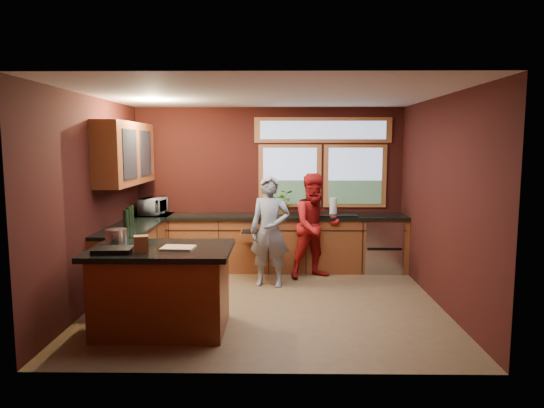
{
  "coord_description": "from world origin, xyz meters",
  "views": [
    {
      "loc": [
        0.15,
        -6.2,
        2.08
      ],
      "look_at": [
        0.07,
        0.4,
        1.27
      ],
      "focal_mm": 32.0,
      "sensor_mm": 36.0,
      "label": 1
    }
  ],
  "objects_px": {
    "person_red": "(315,226)",
    "stock_pot": "(116,237)",
    "person_grey": "(270,231)",
    "island": "(162,288)",
    "cutting_board": "(178,248)"
  },
  "relations": [
    {
      "from": "island",
      "to": "person_red",
      "type": "height_order",
      "value": "person_red"
    },
    {
      "from": "person_grey",
      "to": "island",
      "type": "bearing_deg",
      "value": -113.18
    },
    {
      "from": "stock_pot",
      "to": "person_grey",
      "type": "bearing_deg",
      "value": 42.63
    },
    {
      "from": "island",
      "to": "cutting_board",
      "type": "relative_size",
      "value": 4.43
    },
    {
      "from": "island",
      "to": "stock_pot",
      "type": "height_order",
      "value": "stock_pot"
    },
    {
      "from": "cutting_board",
      "to": "stock_pot",
      "type": "bearing_deg",
      "value": 165.07
    },
    {
      "from": "cutting_board",
      "to": "stock_pot",
      "type": "height_order",
      "value": "stock_pot"
    },
    {
      "from": "person_grey",
      "to": "cutting_board",
      "type": "height_order",
      "value": "person_grey"
    },
    {
      "from": "stock_pot",
      "to": "person_red",
      "type": "bearing_deg",
      "value": 40.2
    },
    {
      "from": "cutting_board",
      "to": "island",
      "type": "bearing_deg",
      "value": 165.96
    },
    {
      "from": "person_grey",
      "to": "person_red",
      "type": "height_order",
      "value": "person_red"
    },
    {
      "from": "island",
      "to": "person_red",
      "type": "distance_m",
      "value": 2.91
    },
    {
      "from": "stock_pot",
      "to": "cutting_board",
      "type": "bearing_deg",
      "value": -14.93
    },
    {
      "from": "person_red",
      "to": "stock_pot",
      "type": "relative_size",
      "value": 6.83
    },
    {
      "from": "island",
      "to": "person_red",
      "type": "relative_size",
      "value": 0.95
    }
  ]
}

